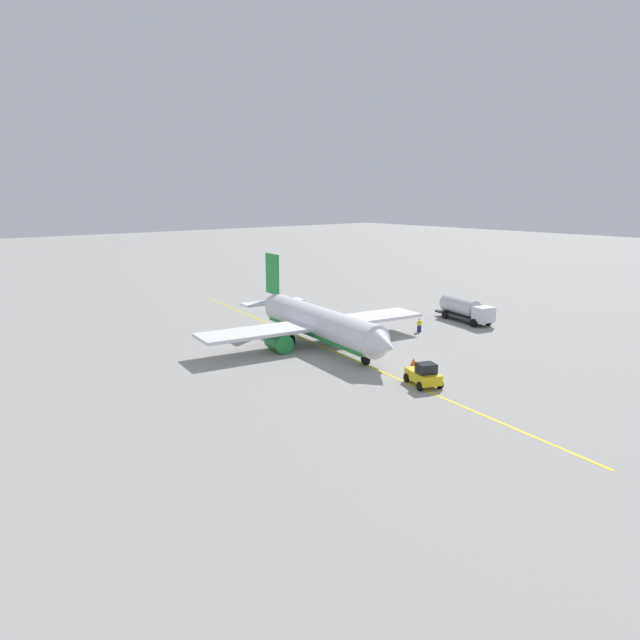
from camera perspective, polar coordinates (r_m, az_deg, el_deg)
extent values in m
plane|color=#9E9B96|center=(66.98, 0.00, -2.51)|extent=(400.00, 400.00, 0.00)
cylinder|color=white|center=(66.33, 0.00, -0.22)|extent=(21.89, 6.61, 3.48)
cube|color=#238C3D|center=(66.54, 0.00, -1.02)|extent=(20.61, 5.82, 0.97)
cone|color=white|center=(56.66, 6.27, -2.48)|extent=(3.46, 3.74, 3.34)
cone|color=white|center=(77.13, -4.83, 1.78)|extent=(4.59, 3.54, 2.95)
cube|color=#238C3D|center=(75.99, -4.68, 4.52)|extent=(3.22, 0.83, 5.20)
cube|color=white|center=(76.59, -4.63, 1.75)|extent=(3.61, 8.66, 0.24)
cube|color=white|center=(67.26, -0.44, -0.42)|extent=(8.85, 28.32, 0.36)
cylinder|color=#238C3D|center=(69.62, 3.59, -1.06)|extent=(3.47, 2.55, 2.10)
cylinder|color=#238C3D|center=(64.45, -4.06, -2.17)|extent=(3.47, 2.55, 2.10)
cylinder|color=#4C4C51|center=(59.42, 4.48, -3.36)|extent=(0.24, 0.24, 1.15)
cylinder|color=black|center=(59.57, 4.47, -3.89)|extent=(1.15, 0.56, 1.10)
cylinder|color=#4C4C51|center=(69.68, 0.99, -0.97)|extent=(0.24, 0.24, 1.15)
cylinder|color=black|center=(69.81, 0.98, -1.43)|extent=(1.15, 0.56, 1.10)
cylinder|color=#4C4C51|center=(67.14, -2.78, -1.50)|extent=(0.24, 0.24, 1.15)
cylinder|color=black|center=(67.28, -2.78, -1.97)|extent=(1.15, 0.56, 1.10)
cube|color=#2D2D33|center=(82.01, 13.76, 0.40)|extent=(9.30, 4.46, 0.30)
cube|color=silver|center=(78.82, 15.69, 0.52)|extent=(2.49, 2.79, 2.00)
cube|color=black|center=(78.09, 16.15, 0.69)|extent=(0.61, 1.98, 0.90)
cylinder|color=silver|center=(82.21, 13.54, 1.36)|extent=(6.53, 3.63, 2.30)
cylinder|color=black|center=(80.16, 16.12, -0.11)|extent=(1.15, 0.59, 1.10)
cylinder|color=black|center=(78.52, 14.77, -0.29)|extent=(1.15, 0.59, 1.10)
cylinder|color=black|center=(84.45, 13.47, 0.65)|extent=(1.15, 0.59, 1.10)
cylinder|color=black|center=(82.89, 12.14, 0.50)|extent=(1.15, 0.59, 1.10)
cube|color=yellow|center=(54.03, 10.05, -5.43)|extent=(4.08, 3.17, 0.90)
cube|color=black|center=(53.35, 10.34, -4.66)|extent=(1.88, 2.00, 0.90)
cylinder|color=black|center=(54.82, 8.47, -5.61)|extent=(0.85, 0.57, 0.80)
cylinder|color=black|center=(55.71, 10.32, -5.38)|extent=(0.85, 0.57, 0.80)
cylinder|color=black|center=(52.63, 9.74, -6.42)|extent=(0.85, 0.57, 0.80)
cylinder|color=black|center=(53.56, 11.64, -6.16)|extent=(0.85, 0.57, 0.80)
cube|color=navy|center=(74.49, 9.67, -0.82)|extent=(0.49, 0.54, 0.85)
cube|color=yellow|center=(74.33, 9.69, -0.28)|extent=(0.57, 0.63, 0.60)
sphere|color=tan|center=(74.23, 9.70, 0.05)|extent=(0.24, 0.24, 0.24)
cone|color=#F2590F|center=(60.16, 9.12, -4.03)|extent=(0.66, 0.66, 0.74)
cube|color=yellow|center=(66.98, 0.00, -2.50)|extent=(71.31, 10.88, 0.01)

